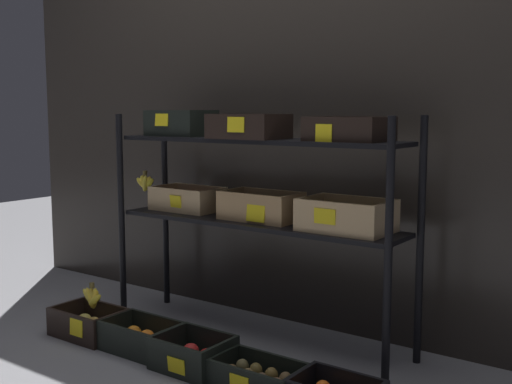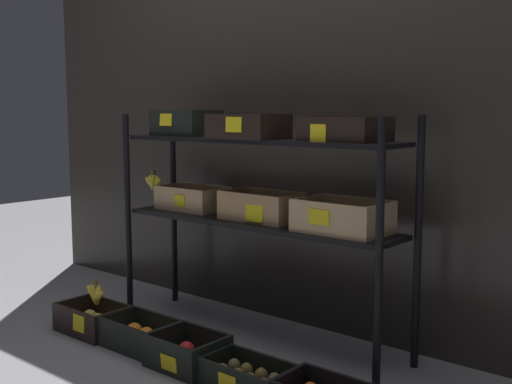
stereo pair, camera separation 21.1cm
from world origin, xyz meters
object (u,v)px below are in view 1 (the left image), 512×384
at_px(banana_bunch_loose, 93,298).
at_px(display_rack, 258,183).
at_px(crate_ground_apple_gold, 89,325).
at_px(crate_ground_kiwi, 259,377).
at_px(crate_ground_orange, 141,339).
at_px(crate_ground_apple_red, 193,356).

bearing_deg(banana_bunch_loose, display_rack, 35.93).
distance_m(crate_ground_apple_gold, crate_ground_kiwi, 0.99).
xyz_separation_m(display_rack, crate_ground_orange, (-0.33, -0.44, -0.69)).
relative_size(crate_ground_apple_gold, crate_ground_orange, 0.98).
bearing_deg(crate_ground_kiwi, crate_ground_orange, 179.31).
height_order(crate_ground_apple_gold, crate_ground_apple_red, crate_ground_apple_red).
height_order(display_rack, crate_ground_kiwi, display_rack).
height_order(display_rack, crate_ground_apple_red, display_rack).
relative_size(crate_ground_kiwi, banana_bunch_loose, 2.34).
relative_size(crate_ground_orange, banana_bunch_loose, 2.25).
bearing_deg(banana_bunch_loose, crate_ground_apple_red, 0.20).
xyz_separation_m(crate_ground_apple_red, crate_ground_kiwi, (0.33, 0.01, -0.01)).
height_order(crate_ground_orange, crate_ground_apple_red, crate_ground_apple_red).
relative_size(crate_ground_apple_gold, banana_bunch_loose, 2.20).
height_order(crate_ground_apple_red, crate_ground_kiwi, crate_ground_apple_red).
distance_m(crate_ground_kiwi, banana_bunch_loose, 0.97).
xyz_separation_m(crate_ground_apple_red, banana_bunch_loose, (-0.63, -0.00, 0.14)).
height_order(crate_ground_apple_gold, crate_ground_orange, crate_ground_apple_gold).
height_order(crate_ground_orange, banana_bunch_loose, banana_bunch_loose).
xyz_separation_m(display_rack, banana_bunch_loose, (-0.63, -0.46, -0.55)).
bearing_deg(crate_ground_orange, crate_ground_apple_gold, -177.50).
height_order(crate_ground_orange, crate_ground_kiwi, crate_ground_orange).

